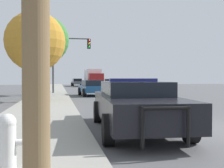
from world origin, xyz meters
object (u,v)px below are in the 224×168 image
(fire_hydrant, at_px, (7,140))
(car_background_midblock, at_px, (92,87))
(police_car, at_px, (135,104))
(tree_sidewalk_mid, at_px, (45,40))
(traffic_light, at_px, (68,53))
(car_background_oncoming, at_px, (112,84))
(box_truck, at_px, (93,77))
(tree_sidewalk_near, at_px, (35,41))
(car_background_distant, at_px, (77,82))

(fire_hydrant, xyz_separation_m, car_background_midblock, (3.52, 18.79, 0.12))
(police_car, distance_m, tree_sidewalk_mid, 17.31)
(traffic_light, xyz_separation_m, car_background_oncoming, (5.18, 5.67, -2.99))
(box_truck, bearing_deg, traffic_light, 76.20)
(traffic_light, bearing_deg, car_background_oncoming, 47.60)
(car_background_oncoming, height_order, box_truck, box_truck)
(tree_sidewalk_near, bearing_deg, traffic_light, 74.00)
(police_car, relative_size, tree_sidewalk_mid, 0.84)
(fire_hydrant, distance_m, car_background_midblock, 19.11)
(car_background_distant, height_order, tree_sidewalk_near, tree_sidewalk_near)
(police_car, bearing_deg, car_background_distant, -87.77)
(tree_sidewalk_mid, bearing_deg, car_background_midblock, -16.23)
(police_car, xyz_separation_m, car_background_oncoming, (3.97, 23.93, -0.03))
(police_car, height_order, tree_sidewalk_near, tree_sidewalk_near)
(traffic_light, bearing_deg, box_truck, 77.26)
(fire_hydrant, bearing_deg, police_car, 49.26)
(car_background_distant, xyz_separation_m, tree_sidewalk_mid, (-4.47, -27.31, 3.96))
(box_truck, xyz_separation_m, tree_sidewalk_near, (-7.41, -30.61, 2.11))
(car_background_distant, xyz_separation_m, box_truck, (2.61, -3.02, 0.91))
(fire_hydrant, relative_size, box_truck, 0.11)
(fire_hydrant, xyz_separation_m, car_background_oncoming, (6.85, 27.27, 0.16))
(car_background_oncoming, bearing_deg, box_truck, -85.16)
(fire_hydrant, bearing_deg, box_truck, 81.28)
(police_car, distance_m, car_background_oncoming, 24.26)
(traffic_light, bearing_deg, car_background_midblock, -56.77)
(car_background_distant, relative_size, box_truck, 0.55)
(police_car, height_order, car_background_distant, police_car)
(car_background_midblock, xyz_separation_m, tree_sidewalk_mid, (-3.82, 1.11, 3.97))
(fire_hydrant, bearing_deg, car_background_distant, 84.96)
(fire_hydrant, height_order, car_background_distant, car_background_distant)
(traffic_light, xyz_separation_m, box_truck, (5.11, 22.58, -2.10))
(traffic_light, height_order, car_background_distant, traffic_light)
(tree_sidewalk_near, bearing_deg, fire_hydrant, -87.34)
(police_car, relative_size, car_background_distant, 1.36)
(police_car, relative_size, car_background_oncoming, 1.33)
(car_background_oncoming, bearing_deg, fire_hydrant, 80.52)
(traffic_light, bearing_deg, fire_hydrant, -94.42)
(traffic_light, xyz_separation_m, tree_sidewalk_near, (-2.30, -8.03, 0.01))
(tree_sidewalk_near, height_order, tree_sidewalk_mid, tree_sidewalk_mid)
(tree_sidewalk_near, bearing_deg, box_truck, 76.39)
(police_car, height_order, car_background_oncoming, police_car)
(traffic_light, relative_size, car_background_oncoming, 1.23)
(police_car, relative_size, traffic_light, 1.08)
(fire_hydrant, relative_size, car_background_distant, 0.21)
(car_background_midblock, distance_m, tree_sidewalk_mid, 5.62)
(fire_hydrant, relative_size, tree_sidewalk_mid, 0.13)
(fire_hydrant, distance_m, tree_sidewalk_near, 13.95)
(box_truck, bearing_deg, police_car, 83.48)
(traffic_light, distance_m, car_background_oncoming, 8.24)
(tree_sidewalk_near, bearing_deg, car_background_midblock, 51.52)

